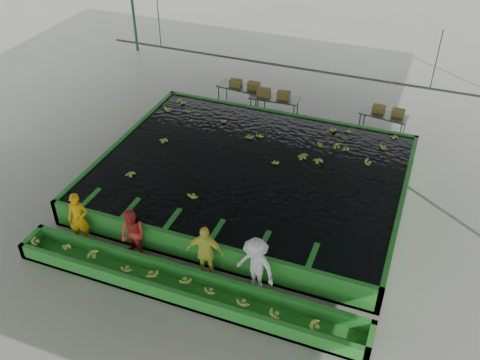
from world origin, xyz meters
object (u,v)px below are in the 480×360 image
at_px(flotation_tank, 251,177).
at_px(worker_a, 79,219).
at_px(packing_table_mid, 274,107).
at_px(box_stack_left, 245,87).
at_px(worker_c, 205,252).
at_px(worker_b, 133,234).
at_px(worker_d, 255,266).
at_px(box_stack_mid, 274,97).
at_px(packing_table_left, 242,96).
at_px(sorting_trough, 185,287).
at_px(packing_table_right, 382,124).
at_px(box_stack_right, 388,114).

relative_size(flotation_tank, worker_a, 5.90).
xyz_separation_m(packing_table_mid, box_stack_left, (-1.44, 0.35, 0.47)).
bearing_deg(worker_c, worker_b, 170.85).
xyz_separation_m(worker_a, worker_d, (5.49, 0.00, 0.04)).
bearing_deg(box_stack_left, box_stack_mid, -14.45).
height_order(flotation_tank, worker_c, worker_c).
height_order(flotation_tank, worker_b, worker_b).
height_order(worker_a, box_stack_mid, worker_a).
bearing_deg(flotation_tank, box_stack_left, 112.78).
height_order(packing_table_left, box_stack_mid, box_stack_mid).
relative_size(flotation_tank, worker_c, 5.68).
bearing_deg(box_stack_mid, packing_table_left, 165.51).
relative_size(sorting_trough, worker_a, 5.90).
height_order(packing_table_left, packing_table_mid, packing_table_left).
height_order(flotation_tank, box_stack_left, box_stack_left).
relative_size(worker_a, worker_c, 0.96).
bearing_deg(box_stack_left, packing_table_mid, -13.73).
bearing_deg(packing_table_right, worker_a, -127.34).
xyz_separation_m(worker_c, packing_table_right, (3.29, 9.61, -0.47)).
bearing_deg(packing_table_left, worker_c, -74.69).
relative_size(packing_table_mid, box_stack_left, 1.55).
distance_m(worker_b, packing_table_left, 9.71).
height_order(worker_b, box_stack_mid, worker_b).
distance_m(packing_table_mid, box_stack_mid, 0.46).
bearing_deg(packing_table_right, box_stack_mid, -175.90).
bearing_deg(box_stack_right, worker_c, -109.48).
height_order(worker_a, box_stack_right, worker_a).
distance_m(flotation_tank, box_stack_left, 5.82).
distance_m(worker_d, packing_table_right, 9.79).
relative_size(packing_table_left, box_stack_right, 1.68).
relative_size(worker_a, box_stack_mid, 1.27).
xyz_separation_m(worker_d, box_stack_left, (-3.96, 9.65, 0.04)).
height_order(packing_table_mid, packing_table_right, packing_table_mid).
height_order(worker_b, packing_table_right, worker_b).
xyz_separation_m(packing_table_right, box_stack_mid, (-4.40, -0.32, 0.50)).
xyz_separation_m(flotation_tank, box_stack_mid, (-0.85, 4.99, 0.46)).
height_order(worker_a, box_stack_left, worker_a).
bearing_deg(packing_table_right, box_stack_right, 34.62).
bearing_deg(packing_table_mid, packing_table_left, 166.16).
height_order(flotation_tank, box_stack_mid, box_stack_mid).
relative_size(worker_c, box_stack_right, 1.45).
height_order(worker_d, box_stack_mid, worker_d).
height_order(worker_a, packing_table_mid, worker_a).
bearing_deg(worker_b, box_stack_left, 105.77).
distance_m(packing_table_left, box_stack_mid, 1.66).
distance_m(worker_a, worker_c, 4.04).
distance_m(worker_c, box_stack_right, 10.29).
bearing_deg(box_stack_left, packing_table_right, -0.45).
distance_m(worker_a, box_stack_right, 12.25).
bearing_deg(packing_table_left, packing_table_mid, -13.84).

